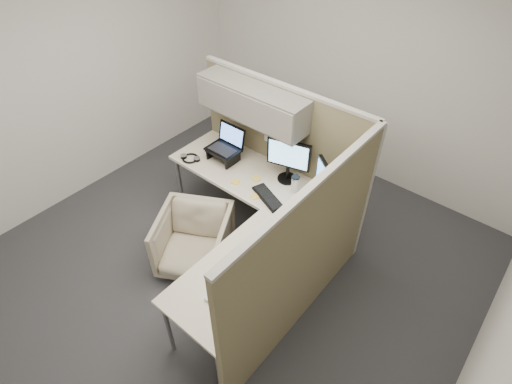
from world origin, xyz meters
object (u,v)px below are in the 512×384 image
Objects in this scene: keyboard at (268,198)px; monitor_left at (289,158)px; office_chair at (194,239)px; desk at (250,213)px.

monitor_left is at bearing 116.19° from keyboard.
monitor_left is 0.44m from keyboard.
keyboard is (0.45, 0.60, 0.39)m from office_chair.
monitor_left is at bearing 37.36° from office_chair.
monitor_left reaches higher than keyboard.
desk is 0.65m from office_chair.
keyboard is at bearing 24.39° from office_chair.
desk is 4.98× the size of keyboard.
office_chair is at bearing -129.09° from monitor_left.
desk is at bearing 13.37° from office_chair.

